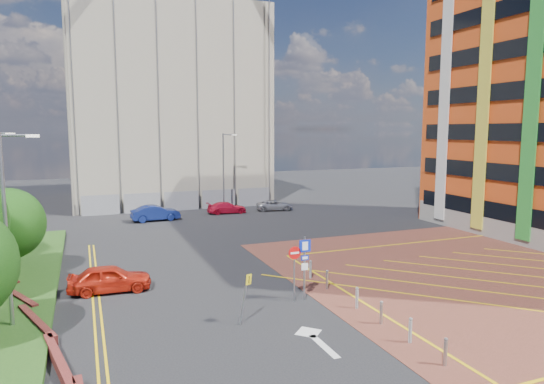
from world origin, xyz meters
TOP-DOWN VIEW (x-y plane):
  - ground at (0.00, 0.00)m, footprint 140.00×140.00m
  - forecourt at (14.00, 0.00)m, footprint 26.00×26.00m
  - retaining_wall at (-11.80, 2.00)m, footprint 6.06×20.33m
  - tree_c at (-13.50, 10.00)m, footprint 4.00×4.00m
  - lamp_left_near at (-12.42, 2.00)m, footprint 1.53×0.16m
  - lamp_back at (4.08, 28.00)m, footprint 1.53×0.16m
  - sign_cluster at (0.30, 0.98)m, footprint 1.17×0.12m
  - warning_sign at (-3.17, -0.84)m, footprint 0.65×0.40m
  - bollard_row at (2.30, -1.67)m, footprint 0.14×11.14m
  - construction_building at (0.00, 40.00)m, footprint 21.20×19.20m
  - construction_fence at (1.00, 30.00)m, footprint 21.60×0.06m
  - car_red_left at (-8.42, 5.81)m, footprint 4.26×1.92m
  - car_blue_back at (-3.40, 25.04)m, footprint 4.51×1.86m
  - car_red_back at (3.88, 26.51)m, footprint 4.00×1.74m
  - car_silver_back at (9.03, 26.42)m, footprint 4.10×2.50m

SIDE VIEW (x-z plane):
  - ground at x=0.00m, z-range 0.00..0.00m
  - forecourt at x=14.00m, z-range 0.00..0.02m
  - retaining_wall at x=-11.80m, z-range 0.00..0.40m
  - bollard_row at x=2.30m, z-range 0.02..0.92m
  - car_silver_back at x=9.03m, z-range 0.00..1.06m
  - car_red_back at x=3.88m, z-range 0.00..1.14m
  - car_red_left at x=-8.42m, z-range 0.00..1.42m
  - car_blue_back at x=-3.40m, z-range 0.00..1.45m
  - construction_fence at x=1.00m, z-range 0.00..2.00m
  - warning_sign at x=-3.17m, z-range 0.30..2.55m
  - sign_cluster at x=0.30m, z-range 0.35..3.55m
  - tree_c at x=-13.50m, z-range 0.74..5.64m
  - lamp_back at x=4.08m, z-range 0.36..8.36m
  - lamp_left_near at x=-12.42m, z-range 0.66..8.66m
  - construction_building at x=0.00m, z-range 0.00..22.00m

